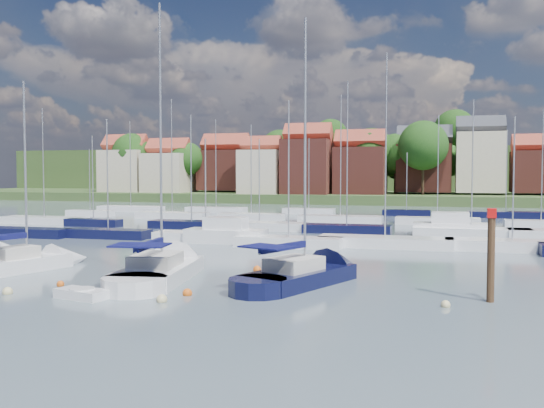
% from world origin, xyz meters
% --- Properties ---
extents(ground, '(260.00, 260.00, 0.00)m').
position_xyz_m(ground, '(0.00, 40.00, 0.00)').
color(ground, '#495763').
rests_on(ground, ground).
extents(sailboat_left, '(5.02, 9.58, 12.71)m').
position_xyz_m(sailboat_left, '(-12.14, 3.35, 0.37)').
color(sailboat_left, white).
rests_on(sailboat_left, ground).
extents(sailboat_centre, '(5.22, 12.98, 17.09)m').
position_xyz_m(sailboat_centre, '(-3.06, 3.68, 0.35)').
color(sailboat_centre, white).
rests_on(sailboat_centre, ground).
extents(sailboat_navy, '(7.04, 11.59, 15.67)m').
position_xyz_m(sailboat_navy, '(5.78, 3.89, 0.36)').
color(sailboat_navy, black).
rests_on(sailboat_navy, ground).
extents(tender, '(2.85, 1.80, 0.57)m').
position_xyz_m(tender, '(-4.09, -3.65, 0.22)').
color(tender, white).
rests_on(tender, ground).
extents(timber_piling, '(0.40, 0.40, 6.67)m').
position_xyz_m(timber_piling, '(14.92, 0.81, 1.32)').
color(timber_piling, '#4C331E').
rests_on(timber_piling, ground).
extents(buoy_b, '(0.51, 0.51, 0.51)m').
position_xyz_m(buoy_b, '(-8.30, -3.74, 0.00)').
color(buoy_b, beige).
rests_on(buoy_b, ground).
extents(buoy_c, '(0.41, 0.41, 0.41)m').
position_xyz_m(buoy_c, '(-6.99, -1.23, 0.00)').
color(buoy_c, '#D85914').
rests_on(buoy_c, ground).
extents(buoy_d, '(0.52, 0.52, 0.52)m').
position_xyz_m(buoy_d, '(-0.00, -3.34, 0.00)').
color(buoy_d, beige).
rests_on(buoy_d, ground).
extents(buoy_e, '(0.50, 0.50, 0.50)m').
position_xyz_m(buoy_e, '(1.73, 6.32, 0.00)').
color(buoy_e, '#D85914').
rests_on(buoy_e, ground).
extents(buoy_f, '(0.42, 0.42, 0.42)m').
position_xyz_m(buoy_f, '(12.90, -0.86, 0.00)').
color(buoy_f, beige).
rests_on(buoy_f, ground).
extents(buoy_g, '(0.49, 0.49, 0.49)m').
position_xyz_m(buoy_g, '(0.55, -1.62, 0.00)').
color(buoy_g, '#D85914').
rests_on(buoy_g, ground).
extents(buoy_h, '(0.46, 0.46, 0.46)m').
position_xyz_m(buoy_h, '(-2.26, 3.59, 0.00)').
color(buoy_h, '#D85914').
rests_on(buoy_h, ground).
extents(marina_field, '(79.62, 41.41, 15.93)m').
position_xyz_m(marina_field, '(1.91, 35.15, 0.43)').
color(marina_field, white).
rests_on(marina_field, ground).
extents(far_shore_town, '(212.46, 90.00, 22.27)m').
position_xyz_m(far_shore_town, '(2.23, 132.67, 4.61)').
color(far_shore_town, '#42572B').
rests_on(far_shore_town, ground).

